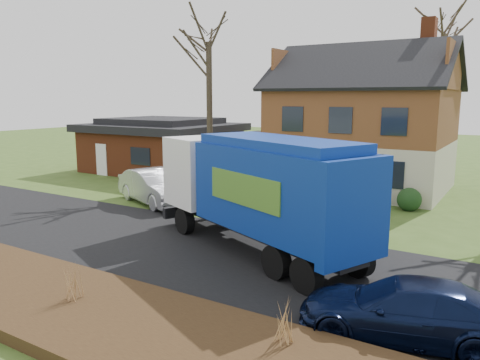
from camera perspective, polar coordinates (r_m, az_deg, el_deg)
The scene contains 12 objects.
ground at distance 16.50m, azimuth -7.36°, elevation -8.08°, with size 120.00×120.00×0.00m, color #38531B.
road at distance 16.50m, azimuth -7.36°, elevation -8.04°, with size 80.00×7.00×0.02m, color black.
mulch_verge at distance 13.04m, azimuth -22.52°, elevation -13.10°, with size 80.00×3.50×0.30m, color black.
main_house at distance 27.42m, azimuth 13.73°, elevation 7.48°, with size 12.95×8.95×9.26m.
ranch_house at distance 33.54m, azimuth -9.50°, elevation 4.24°, with size 9.80×8.20×3.70m.
garbage_truck at distance 15.29m, azimuth 2.34°, elevation -0.78°, with size 9.28×5.85×3.88m.
silver_sedan at distance 23.09m, azimuth -10.31°, elevation -0.79°, with size 1.77×5.08×1.67m, color #B5B7BD.
navy_wagon at distance 10.91m, azimuth 19.49°, elevation -14.66°, with size 1.82×4.48×1.30m, color black.
tree_front_west at distance 27.27m, azimuth -3.86°, elevation 18.93°, with size 3.81×3.81×11.34m.
tree_back at distance 34.03m, azimuth 23.73°, elevation 18.06°, with size 3.92×3.92×12.41m.
grass_clump_mid at distance 12.15m, azimuth -19.91°, elevation -11.59°, with size 0.32×0.26×0.90m.
grass_clump_east at distance 9.67m, azimuth 5.22°, elevation -16.83°, with size 0.35×0.29×0.88m.
Camera 1 is at (9.92, -12.17, 5.10)m, focal length 35.00 mm.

